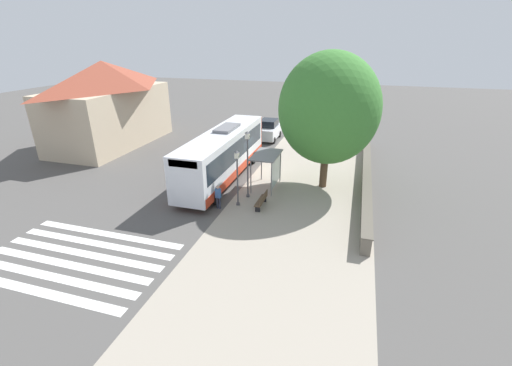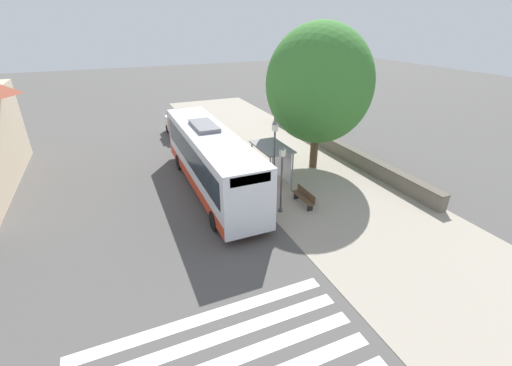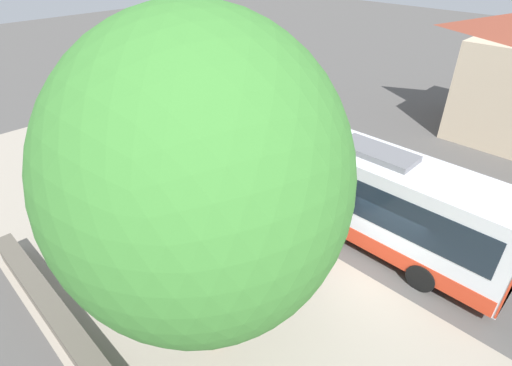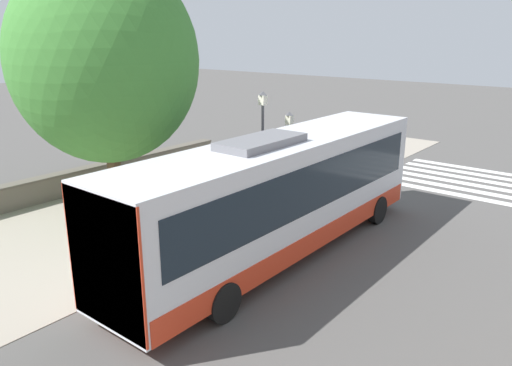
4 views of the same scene
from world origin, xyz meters
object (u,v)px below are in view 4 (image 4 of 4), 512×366
Objects in this scene: bus at (280,194)px; street_lamp_far at (289,150)px; street_lamp_near at (263,142)px; shade_tree at (105,61)px; bus_shelter at (209,164)px; pedestrian at (321,181)px; bench at (255,186)px.

bus is 3.35× the size of street_lamp_far.
shade_tree is (-4.65, -3.26, 2.91)m from street_lamp_near.
bus_shelter is 3.45m from street_lamp_far.
shade_tree is at bearing -137.45° from pedestrian.
bench is at bearing 97.14° from bus_shelter.
bench is (-2.56, -0.97, -0.44)m from pedestrian.
pedestrian is at bearing 38.36° from street_lamp_far.
bus_shelter is 0.32× the size of shade_tree.
bench is at bearing -173.67° from street_lamp_far.
pedestrian is at bearing 20.88° from bench.
pedestrian is 1.83m from street_lamp_far.
bus reaches higher than bus_shelter.
pedestrian is (-1.56, 4.90, -1.05)m from bus.
bus is 6.68× the size of bench.
pedestrian is at bearing 59.88° from street_lamp_near.
shade_tree is at bearing -136.65° from street_lamp_far.
bus is 8.32m from shade_tree.
street_lamp_near reaches higher than bus_shelter.
street_lamp_near is (-1.25, -2.16, 1.78)m from pedestrian.
bench is at bearing 137.75° from street_lamp_near.
bus is at bearing -44.36° from street_lamp_near.
shade_tree reaches higher than bus.
street_lamp_far is (-2.57, 4.10, 0.24)m from bus.
street_lamp_far reaches higher than bus_shelter.
bench is 0.41× the size of street_lamp_near.
pedestrian is at bearing 107.60° from bus.
street_lamp_near is at bearing -42.25° from bench.
bus is 2.71× the size of street_lamp_near.
bench is 0.50× the size of street_lamp_far.
pedestrian is (2.17, 4.06, -1.17)m from bus_shelter.
bus_shelter reaches higher than pedestrian.
street_lamp_near is (1.30, -1.18, 2.22)m from bench.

